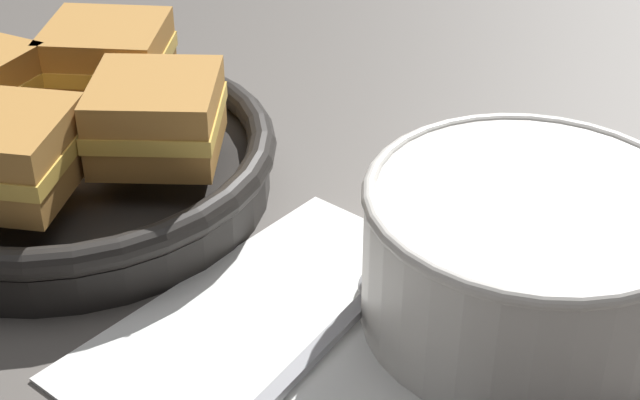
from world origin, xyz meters
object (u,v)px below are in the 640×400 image
(sandwich_near_right, at_px, (159,116))
(skillet, at_px, (66,163))
(spoon, at_px, (370,296))
(sandwich_far_left, at_px, (108,58))
(soup_bowl, at_px, (528,250))
(sandwich_near_left, at_px, (0,154))

(sandwich_near_right, bearing_deg, skillet, 116.05)
(skillet, distance_m, sandwich_near_right, 0.08)
(spoon, bearing_deg, sandwich_near_right, 84.43)
(sandwich_near_right, xyz_separation_m, sandwich_far_left, (0.03, 0.09, 0.00))
(spoon, bearing_deg, sandwich_far_left, 76.22)
(soup_bowl, xyz_separation_m, sandwich_far_left, (-0.02, 0.31, 0.02))
(skillet, bearing_deg, spoon, -79.77)
(sandwich_near_left, bearing_deg, spoon, -62.37)
(spoon, relative_size, sandwich_far_left, 1.38)
(sandwich_far_left, bearing_deg, sandwich_near_right, -108.71)
(spoon, relative_size, sandwich_near_left, 1.40)
(soup_bowl, bearing_deg, sandwich_near_left, 119.60)
(skillet, distance_m, sandwich_far_left, 0.08)
(soup_bowl, height_order, sandwich_far_left, sandwich_far_left)
(spoon, distance_m, sandwich_near_left, 0.22)
(soup_bowl, distance_m, sandwich_near_left, 0.29)
(skillet, relative_size, sandwich_far_left, 3.39)
(soup_bowl, bearing_deg, spoon, 124.86)
(spoon, height_order, skillet, skillet)
(soup_bowl, distance_m, sandwich_far_left, 0.31)
(sandwich_near_left, bearing_deg, soup_bowl, -60.40)
(skillet, distance_m, sandwich_near_left, 0.08)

